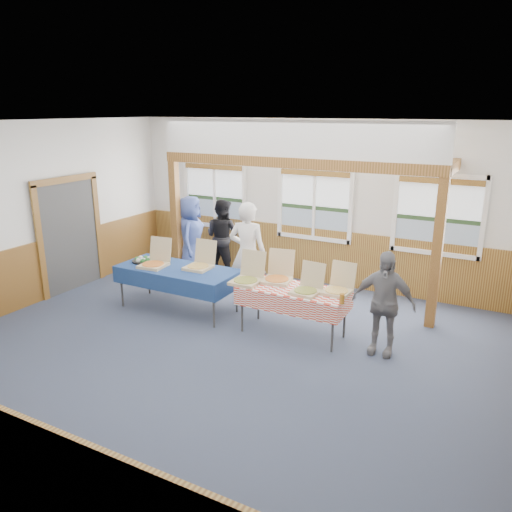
{
  "coord_description": "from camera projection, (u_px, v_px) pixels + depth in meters",
  "views": [
    {
      "loc": [
        3.51,
        -5.56,
        3.37
      ],
      "look_at": [
        0.01,
        1.0,
        1.17
      ],
      "focal_mm": 35.0,
      "sensor_mm": 36.0,
      "label": 1
    }
  ],
  "objects": [
    {
      "name": "floor",
      "position": [
        223.0,
        350.0,
        7.25
      ],
      "size": [
        8.0,
        8.0,
        0.0
      ],
      "primitive_type": "plane",
      "color": "#2B3146",
      "rests_on": "ground"
    },
    {
      "name": "ceiling",
      "position": [
        218.0,
        123.0,
        6.34
      ],
      "size": [
        8.0,
        8.0,
        0.0
      ],
      "primitive_type": "plane",
      "rotation": [
        3.14,
        0.0,
        0.0
      ],
      "color": "white",
      "rests_on": "wall_back"
    },
    {
      "name": "wall_back",
      "position": [
        315.0,
        203.0,
        9.76
      ],
      "size": [
        8.0,
        0.0,
        8.0
      ],
      "primitive_type": "plane",
      "rotation": [
        1.57,
        0.0,
        0.0
      ],
      "color": "silver",
      "rests_on": "floor"
    },
    {
      "name": "wall_left",
      "position": [
        24.0,
        216.0,
        8.6
      ],
      "size": [
        0.0,
        8.0,
        8.0
      ],
      "primitive_type": "plane",
      "rotation": [
        1.57,
        0.0,
        1.57
      ],
      "color": "silver",
      "rests_on": "floor"
    },
    {
      "name": "wainscot_back",
      "position": [
        313.0,
        255.0,
        10.03
      ],
      "size": [
        7.98,
        0.05,
        1.1
      ],
      "primitive_type": "cube",
      "color": "brown",
      "rests_on": "floor"
    },
    {
      "name": "wainscot_front",
      "position": [
        2.0,
        462.0,
        4.15
      ],
      "size": [
        7.98,
        0.05,
        1.1
      ],
      "primitive_type": "cube",
      "color": "brown",
      "rests_on": "floor"
    },
    {
      "name": "wainscot_left",
      "position": [
        32.0,
        274.0,
        8.88
      ],
      "size": [
        0.05,
        6.98,
        1.1
      ],
      "primitive_type": "cube",
      "color": "brown",
      "rests_on": "floor"
    },
    {
      "name": "cased_opening",
      "position": [
        70.0,
        236.0,
        9.5
      ],
      "size": [
        0.06,
        1.3,
        2.1
      ],
      "primitive_type": "cube",
      "color": "#393939",
      "rests_on": "wall_left"
    },
    {
      "name": "window_left",
      "position": [
        215.0,
        191.0,
        10.74
      ],
      "size": [
        1.56,
        0.1,
        1.46
      ],
      "color": "white",
      "rests_on": "wall_back"
    },
    {
      "name": "window_mid",
      "position": [
        315.0,
        199.0,
        9.7
      ],
      "size": [
        1.56,
        0.1,
        1.46
      ],
      "color": "white",
      "rests_on": "wall_back"
    },
    {
      "name": "window_right",
      "position": [
        438.0,
        210.0,
        8.66
      ],
      "size": [
        1.56,
        0.1,
        1.46
      ],
      "color": "white",
      "rests_on": "wall_back"
    },
    {
      "name": "post_left",
      "position": [
        176.0,
        222.0,
        9.98
      ],
      "size": [
        0.15,
        0.15,
        2.4
      ],
      "primitive_type": "cube",
      "color": "brown",
      "rests_on": "floor"
    },
    {
      "name": "post_right",
      "position": [
        437.0,
        255.0,
        7.73
      ],
      "size": [
        0.15,
        0.15,
        2.4
      ],
      "primitive_type": "cube",
      "color": "brown",
      "rests_on": "floor"
    },
    {
      "name": "cross_beam",
      "position": [
        291.0,
        163.0,
        8.49
      ],
      "size": [
        5.15,
        0.18,
        0.18
      ],
      "primitive_type": "cube",
      "color": "brown",
      "rests_on": "post_left"
    },
    {
      "name": "table_left",
      "position": [
        177.0,
        271.0,
        8.55
      ],
      "size": [
        2.26,
        1.46,
        0.76
      ],
      "rotation": [
        0.0,
        0.0,
        0.26
      ],
      "color": "#393939",
      "rests_on": "floor"
    },
    {
      "name": "table_right",
      "position": [
        293.0,
        292.0,
        7.57
      ],
      "size": [
        1.8,
        1.23,
        0.76
      ],
      "rotation": [
        0.0,
        0.0,
        0.3
      ],
      "color": "#393939",
      "rests_on": "floor"
    },
    {
      "name": "pizza_box_a",
      "position": [
        154.0,
        262.0,
        8.61
      ],
      "size": [
        0.47,
        0.56,
        0.46
      ],
      "rotation": [
        0.0,
        0.0,
        0.1
      ],
      "color": "tan",
      "rests_on": "table_left"
    },
    {
      "name": "pizza_box_b",
      "position": [
        200.0,
        264.0,
        8.5
      ],
      "size": [
        0.43,
        0.52,
        0.45
      ],
      "rotation": [
        0.0,
        0.0,
        0.03
      ],
      "color": "tan",
      "rests_on": "table_left"
    },
    {
      "name": "pizza_box_c",
      "position": [
        247.0,
        278.0,
        7.79
      ],
      "size": [
        0.43,
        0.52,
        0.46
      ],
      "rotation": [
        0.0,
        0.0,
        0.01
      ],
      "color": "tan",
      "rests_on": "table_right"
    },
    {
      "name": "pizza_box_d",
      "position": [
        278.0,
        277.0,
        7.86
      ],
      "size": [
        0.5,
        0.58,
        0.46
      ],
      "rotation": [
        0.0,
        0.0,
        0.17
      ],
      "color": "tan",
      "rests_on": "table_right"
    },
    {
      "name": "pizza_box_e",
      "position": [
        307.0,
        289.0,
        7.36
      ],
      "size": [
        0.42,
        0.5,
        0.42
      ],
      "rotation": [
        0.0,
        0.0,
        -0.08
      ],
      "color": "tan",
      "rests_on": "table_right"
    },
    {
      "name": "pizza_box_f",
      "position": [
        338.0,
        289.0,
        7.36
      ],
      "size": [
        0.42,
        0.5,
        0.42
      ],
      "rotation": [
        0.0,
        0.0,
        -0.07
      ],
      "color": "tan",
      "rests_on": "table_right"
    },
    {
      "name": "veggie_tray",
      "position": [
        143.0,
        260.0,
        8.86
      ],
      "size": [
        0.39,
        0.39,
        0.09
      ],
      "color": "black",
      "rests_on": "table_left"
    },
    {
      "name": "drink_glass",
      "position": [
        342.0,
        299.0,
        6.94
      ],
      "size": [
        0.07,
        0.07,
        0.15
      ],
      "primitive_type": "cylinder",
      "color": "#9E631A",
      "rests_on": "table_right"
    },
    {
      "name": "woman_white",
      "position": [
        248.0,
        253.0,
        8.78
      ],
      "size": [
        0.74,
        0.55,
        1.85
      ],
      "primitive_type": "imported",
      "rotation": [
        0.0,
        0.0,
        3.31
      ],
      "color": "silver",
      "rests_on": "floor"
    },
    {
      "name": "woman_black",
      "position": [
        222.0,
        237.0,
        10.44
      ],
      "size": [
        0.83,
        0.68,
        1.6
      ],
      "primitive_type": "imported",
      "rotation": [
        0.0,
        0.0,
        3.04
      ],
      "color": "black",
      "rests_on": "floor"
    },
    {
      "name": "man_blue",
      "position": [
        191.0,
        237.0,
        10.22
      ],
      "size": [
        0.78,
        0.96,
        1.7
      ],
      "primitive_type": "imported",
      "rotation": [
        0.0,
        0.0,
        1.9
      ],
      "color": "#3B4F95",
      "rests_on": "floor"
    },
    {
      "name": "person_grey",
      "position": [
        383.0,
        303.0,
        6.98
      ],
      "size": [
        0.9,
        0.38,
        1.52
      ],
      "primitive_type": "imported",
      "rotation": [
        0.0,
        0.0,
        0.01
      ],
      "color": "slate",
      "rests_on": "floor"
    }
  ]
}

